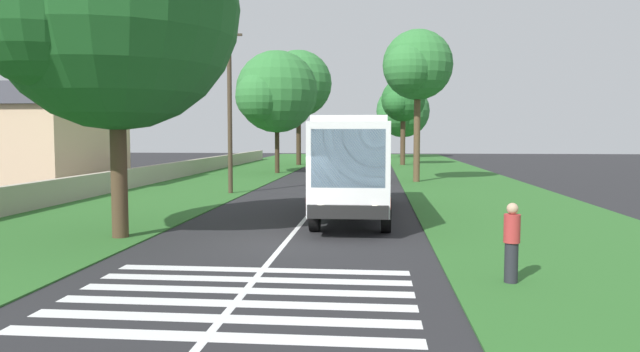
{
  "coord_description": "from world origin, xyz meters",
  "views": [
    {
      "loc": [
        -16.31,
        -2.61,
        3.16
      ],
      "look_at": [
        5.29,
        -0.54,
        1.6
      ],
      "focal_mm": 32.68,
      "sensor_mm": 36.0,
      "label": 1
    }
  ],
  "objects_px": {
    "roadside_tree_right_1": "(416,67)",
    "utility_pole": "(230,106)",
    "trailing_car_1": "(363,164)",
    "trailing_car_2": "(331,159)",
    "coach_bus": "(355,160)",
    "pedestrian": "(512,242)",
    "roadside_tree_right_0": "(401,112)",
    "roadside_building": "(24,137)",
    "roadside_tree_right_2": "(402,101)",
    "roadside_tree_left_0": "(297,86)",
    "trailing_car_0": "(365,171)",
    "roadside_tree_left_1": "(275,94)",
    "roadside_tree_left_2": "(112,12)"
  },
  "relations": [
    {
      "from": "roadside_tree_left_0",
      "to": "trailing_car_1",
      "type": "bearing_deg",
      "value": -144.44
    },
    {
      "from": "roadside_tree_left_2",
      "to": "roadside_tree_right_2",
      "type": "height_order",
      "value": "roadside_tree_left_2"
    },
    {
      "from": "trailing_car_1",
      "to": "trailing_car_2",
      "type": "relative_size",
      "value": 1.0
    },
    {
      "from": "roadside_tree_left_0",
      "to": "roadside_tree_left_1",
      "type": "distance_m",
      "value": 12.6
    },
    {
      "from": "coach_bus",
      "to": "roadside_tree_left_2",
      "type": "xyz_separation_m",
      "value": [
        -5.72,
        7.03,
        4.65
      ]
    },
    {
      "from": "utility_pole",
      "to": "roadside_building",
      "type": "relative_size",
      "value": 0.89
    },
    {
      "from": "trailing_car_1",
      "to": "roadside_tree_left_2",
      "type": "bearing_deg",
      "value": 168.13
    },
    {
      "from": "coach_bus",
      "to": "utility_pole",
      "type": "distance_m",
      "value": 10.51
    },
    {
      "from": "trailing_car_0",
      "to": "trailing_car_2",
      "type": "distance_m",
      "value": 19.04
    },
    {
      "from": "roadside_tree_left_2",
      "to": "pedestrian",
      "type": "distance_m",
      "value": 13.02
    },
    {
      "from": "roadside_tree_right_1",
      "to": "pedestrian",
      "type": "height_order",
      "value": "roadside_tree_right_1"
    },
    {
      "from": "roadside_tree_left_0",
      "to": "roadside_tree_right_0",
      "type": "distance_m",
      "value": 23.95
    },
    {
      "from": "roadside_tree_left_1",
      "to": "pedestrian",
      "type": "relative_size",
      "value": 5.79
    },
    {
      "from": "roadside_tree_right_1",
      "to": "utility_pole",
      "type": "height_order",
      "value": "roadside_tree_right_1"
    },
    {
      "from": "trailing_car_2",
      "to": "roadside_tree_right_2",
      "type": "xyz_separation_m",
      "value": [
        1.87,
        -7.13,
        5.83
      ]
    },
    {
      "from": "trailing_car_1",
      "to": "utility_pole",
      "type": "height_order",
      "value": "utility_pole"
    },
    {
      "from": "trailing_car_2",
      "to": "roadside_tree_left_0",
      "type": "relative_size",
      "value": 0.37
    },
    {
      "from": "roadside_tree_left_1",
      "to": "roadside_building",
      "type": "relative_size",
      "value": 0.98
    },
    {
      "from": "roadside_tree_left_0",
      "to": "roadside_tree_right_1",
      "type": "xyz_separation_m",
      "value": [
        -20.22,
        -10.55,
        -0.52
      ]
    },
    {
      "from": "trailing_car_0",
      "to": "roadside_tree_left_2",
      "type": "height_order",
      "value": "roadside_tree_left_2"
    },
    {
      "from": "trailing_car_2",
      "to": "roadside_tree_right_2",
      "type": "relative_size",
      "value": 0.49
    },
    {
      "from": "roadside_tree_left_1",
      "to": "roadside_tree_right_1",
      "type": "xyz_separation_m",
      "value": [
        -7.72,
        -10.61,
        1.12
      ]
    },
    {
      "from": "roadside_tree_right_0",
      "to": "pedestrian",
      "type": "relative_size",
      "value": 5.85
    },
    {
      "from": "trailing_car_1",
      "to": "roadside_building",
      "type": "bearing_deg",
      "value": 128.09
    },
    {
      "from": "roadside_tree_right_2",
      "to": "trailing_car_2",
      "type": "bearing_deg",
      "value": 104.67
    },
    {
      "from": "roadside_tree_right_1",
      "to": "roadside_tree_right_2",
      "type": "xyz_separation_m",
      "value": [
        21.19,
        -0.1,
        -1.03
      ]
    },
    {
      "from": "roadside_tree_right_0",
      "to": "roadside_building",
      "type": "distance_m",
      "value": 52.63
    },
    {
      "from": "coach_bus",
      "to": "roadside_tree_left_2",
      "type": "bearing_deg",
      "value": 129.12
    },
    {
      "from": "trailing_car_2",
      "to": "roadside_tree_right_1",
      "type": "bearing_deg",
      "value": -160.02
    },
    {
      "from": "pedestrian",
      "to": "roadside_tree_right_2",
      "type": "bearing_deg",
      "value": 0.26
    },
    {
      "from": "roadside_tree_left_1",
      "to": "roadside_tree_right_1",
      "type": "bearing_deg",
      "value": -126.05
    },
    {
      "from": "roadside_tree_left_0",
      "to": "roadside_tree_right_1",
      "type": "relative_size",
      "value": 1.17
    },
    {
      "from": "coach_bus",
      "to": "trailing_car_1",
      "type": "relative_size",
      "value": 2.6
    },
    {
      "from": "trailing_car_0",
      "to": "roadside_tree_left_1",
      "type": "distance_m",
      "value": 11.69
    },
    {
      "from": "roadside_tree_right_1",
      "to": "roadside_building",
      "type": "xyz_separation_m",
      "value": [
        -5.25,
        23.73,
        -4.51
      ]
    },
    {
      "from": "trailing_car_2",
      "to": "roadside_tree_right_0",
      "type": "xyz_separation_m",
      "value": [
        21.85,
        -7.91,
        5.47
      ]
    },
    {
      "from": "coach_bus",
      "to": "trailing_car_2",
      "type": "xyz_separation_m",
      "value": [
        35.3,
        3.67,
        -1.48
      ]
    },
    {
      "from": "roadside_tree_right_1",
      "to": "utility_pole",
      "type": "xyz_separation_m",
      "value": [
        -8.41,
        10.22,
        -2.9
      ]
    },
    {
      "from": "coach_bus",
      "to": "trailing_car_2",
      "type": "bearing_deg",
      "value": 5.94
    },
    {
      "from": "trailing_car_2",
      "to": "roadside_tree_right_0",
      "type": "relative_size",
      "value": 0.44
    },
    {
      "from": "roadside_tree_right_0",
      "to": "utility_pole",
      "type": "distance_m",
      "value": 50.83
    },
    {
      "from": "trailing_car_1",
      "to": "roadside_tree_left_1",
      "type": "relative_size",
      "value": 0.44
    },
    {
      "from": "coach_bus",
      "to": "pedestrian",
      "type": "xyz_separation_m",
      "value": [
        -10.22,
        -3.67,
        -1.24
      ]
    },
    {
      "from": "roadside_tree_right_0",
      "to": "roadside_tree_right_2",
      "type": "xyz_separation_m",
      "value": [
        -19.99,
        0.78,
        0.36
      ]
    },
    {
      "from": "coach_bus",
      "to": "roadside_tree_left_1",
      "type": "height_order",
      "value": "roadside_tree_left_1"
    },
    {
      "from": "roadside_tree_right_0",
      "to": "roadside_tree_right_2",
      "type": "distance_m",
      "value": 20.0
    },
    {
      "from": "trailing_car_1",
      "to": "trailing_car_2",
      "type": "height_order",
      "value": "same"
    },
    {
      "from": "trailing_car_2",
      "to": "roadside_tree_right_1",
      "type": "distance_m",
      "value": 21.68
    },
    {
      "from": "trailing_car_0",
      "to": "roadside_tree_right_2",
      "type": "xyz_separation_m",
      "value": [
        20.53,
        -3.36,
        5.83
      ]
    },
    {
      "from": "roadside_tree_left_0",
      "to": "pedestrian",
      "type": "xyz_separation_m",
      "value": [
        -46.42,
        -10.87,
        -7.14
      ]
    }
  ]
}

